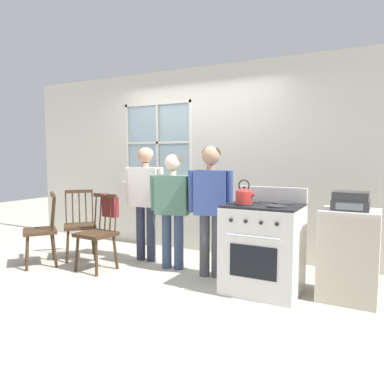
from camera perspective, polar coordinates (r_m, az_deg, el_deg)
name	(u,v)px	position (r m, az deg, el deg)	size (l,w,h in m)	color
ground_plane	(147,277)	(4.57, -6.95, -12.67)	(16.00, 16.00, 0.00)	#B2AD9E
wall_back	(203,162)	(5.53, 1.64, 4.55)	(6.40, 0.16, 2.70)	silver
chair_by_window	(97,234)	(4.84, -14.26, -6.27)	(0.45, 0.43, 0.95)	#3D2819
chair_near_wall	(80,226)	(5.44, -16.70, -5.03)	(0.58, 0.58, 0.95)	#3D2819
chair_center_cluster	(42,231)	(5.25, -21.94, -5.58)	(0.58, 0.57, 0.95)	#3D2819
person_elderly_left	(145,192)	(5.07, -7.12, -0.07)	(0.58, 0.25, 1.54)	#2D3347
person_teen_center	(173,200)	(4.68, -2.99, -1.26)	(0.58, 0.29, 1.44)	#384766
person_adult_right	(211,198)	(4.36, 2.88, -0.84)	(0.54, 0.29, 1.54)	#4C4C51
stove	(263,247)	(4.02, 10.78, -8.26)	(0.77, 0.68, 1.08)	white
kettle	(244,195)	(3.86, 7.92, -0.48)	(0.21, 0.17, 0.25)	red
potted_plant	(153,178)	(5.87, -5.97, 2.13)	(0.13, 0.13, 0.23)	#935B3D
handbag	(110,206)	(4.94, -12.37, -2.14)	(0.23, 0.20, 0.31)	maroon
side_counter	(349,255)	(4.06, 22.77, -8.81)	(0.55, 0.50, 0.90)	beige
stereo	(351,201)	(3.94, 23.03, -1.28)	(0.34, 0.29, 0.18)	#38383A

